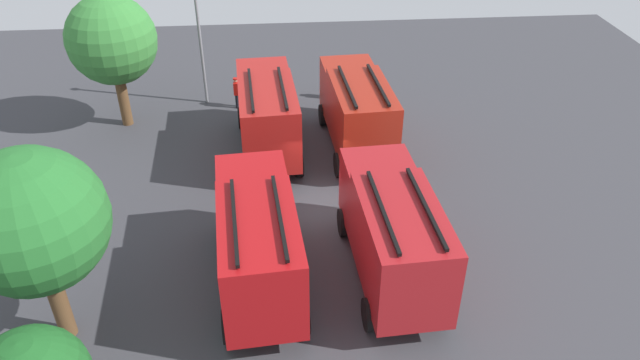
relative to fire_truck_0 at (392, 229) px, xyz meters
The scene contains 12 objects.
ground_plane 5.31m from the fire_truck_0, 25.91° to the left, with size 46.88×46.88×0.00m, color #38383D.
fire_truck_0 is the anchor object (origin of this frame).
fire_truck_1 9.14m from the fire_truck_0, ahead, with size 7.33×3.11×3.88m.
fire_truck_2 4.59m from the fire_truck_0, 91.36° to the left, with size 7.37×3.21×3.88m.
fire_truck_3 10.07m from the fire_truck_0, 24.63° to the left, with size 7.33×3.10×3.88m.
firefighter_0 15.31m from the fire_truck_0, 22.62° to the left, with size 0.44×0.28×1.72m.
firefighter_1 14.74m from the fire_truck_0, ahead, with size 0.45×0.29×1.78m.
tree_1 11.19m from the fire_truck_0, 99.38° to the left, with size 4.33×4.33×6.72m.
tree_2 17.27m from the fire_truck_0, 42.37° to the left, with size 4.34×4.34×6.73m.
traffic_cone_0 2.95m from the fire_truck_0, 53.77° to the right, with size 0.51×0.51×0.73m, color #F2600C.
traffic_cone_1 6.19m from the fire_truck_0, 43.22° to the left, with size 0.49×0.49×0.70m, color #F2600C.
lamppost 16.80m from the fire_truck_0, 27.04° to the left, with size 0.36×0.36×6.89m.
Camera 1 is at (-20.12, 1.66, 14.81)m, focal length 33.48 mm.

